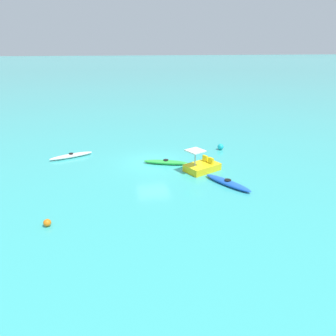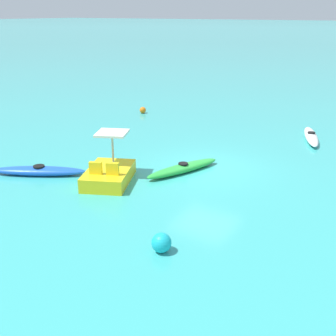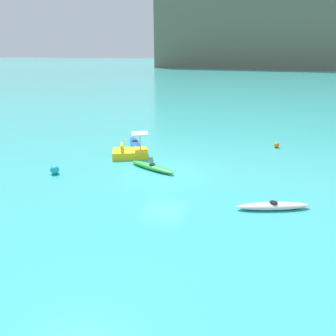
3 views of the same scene
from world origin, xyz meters
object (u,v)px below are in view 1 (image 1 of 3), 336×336
Objects in this scene: pedal_boat_yellow at (202,166)px; buoy_orange at (47,223)px; kayak_white at (71,156)px; buoy_cyan at (221,147)px; kayak_green at (166,162)px; kayak_blue at (228,183)px.

buoy_orange is at bearing 29.35° from pedal_boat_yellow.
kayak_white is 6.51× the size of buoy_cyan.
kayak_green is 10.33m from buoy_orange.
kayak_blue is at bearing 72.96° from buoy_cyan.
kayak_blue is 7.24m from buoy_cyan.
kayak_green and kayak_blue have the same top height.
kayak_blue is at bearing 108.39° from pedal_boat_yellow.
kayak_white is 8.86× the size of buoy_orange.
buoy_cyan is (-12.69, -9.69, 0.07)m from buoy_orange.
kayak_white is (7.14, -2.95, -0.00)m from kayak_green.
pedal_boat_yellow is (0.89, -2.67, 0.17)m from kayak_blue.
kayak_white is at bearing -35.62° from kayak_blue.
kayak_white is (10.31, -7.38, -0.00)m from kayak_blue.
pedal_boat_yellow reaches higher than buoy_orange.
kayak_blue is at bearing -165.29° from buoy_orange.
buoy_cyan is (-5.29, -2.48, 0.10)m from kayak_green.
pedal_boat_yellow reaches higher than kayak_blue.
kayak_green is 0.99× the size of kayak_blue.
kayak_white is 1.21× the size of pedal_boat_yellow.
kayak_green is 6.49× the size of buoy_cyan.
kayak_green and kayak_white have the same top height.
kayak_green is 1.21× the size of pedal_boat_yellow.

